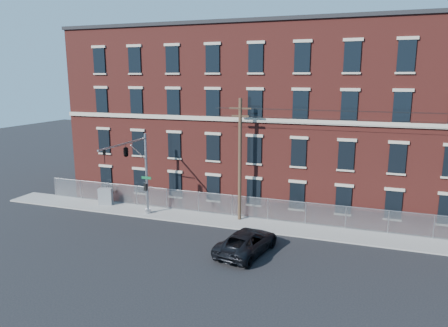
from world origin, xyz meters
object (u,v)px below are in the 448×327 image
at_px(utility_pole_near, 240,158).
at_px(pickup_truck, 247,242).
at_px(traffic_signal_mast, 131,159).
at_px(utility_cabinet, 106,196).

xyz_separation_m(utility_pole_near, pickup_truck, (2.37, -6.00, -4.55)).
relative_size(traffic_signal_mast, pickup_truck, 1.24).
bearing_deg(traffic_signal_mast, utility_cabinet, 146.90).
distance_m(traffic_signal_mast, pickup_truck, 11.63).
bearing_deg(traffic_signal_mast, utility_pole_near, 23.14).
bearing_deg(pickup_truck, utility_cabinet, -9.50).
relative_size(traffic_signal_mast, utility_cabinet, 4.53).
xyz_separation_m(utility_pole_near, utility_cabinet, (-12.94, -0.20, -4.45)).
xyz_separation_m(traffic_signal_mast, utility_cabinet, (-4.94, 3.22, -4.50)).
height_order(utility_pole_near, utility_cabinet, utility_pole_near).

